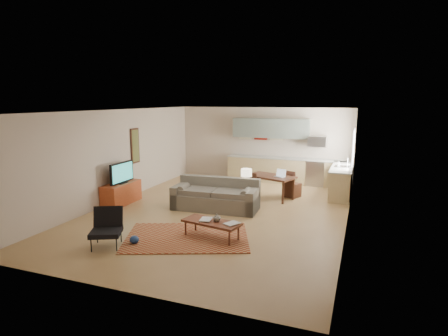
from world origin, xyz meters
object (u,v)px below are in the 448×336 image
at_px(coffee_table, 212,230).
at_px(dining_table, 270,187).
at_px(tv_credenza, 121,193).
at_px(console_table, 246,196).
at_px(sofa, 215,194).
at_px(armchair, 106,228).

bearing_deg(coffee_table, dining_table, 94.92).
relative_size(tv_credenza, console_table, 2.15).
xyz_separation_m(coffee_table, dining_table, (0.41, 3.70, 0.16)).
bearing_deg(sofa, tv_credenza, -174.91).
bearing_deg(sofa, coffee_table, -74.00).
distance_m(sofa, dining_table, 2.01).
bearing_deg(sofa, dining_table, 51.57).
xyz_separation_m(coffee_table, armchair, (-1.83, -1.21, 0.20)).
relative_size(sofa, armchair, 3.07).
bearing_deg(console_table, tv_credenza, -162.31).
distance_m(coffee_table, dining_table, 3.73).
bearing_deg(console_table, coffee_table, -87.12).
bearing_deg(dining_table, armchair, -95.96).
distance_m(sofa, tv_credenza, 2.81).
xyz_separation_m(armchair, dining_table, (2.25, 4.91, -0.04)).
distance_m(armchair, dining_table, 5.40).
bearing_deg(tv_credenza, console_table, 15.10).
relative_size(armchair, tv_credenza, 0.59).
xyz_separation_m(armchair, console_table, (1.82, 3.78, -0.09)).
bearing_deg(dining_table, console_table, -92.05).
bearing_deg(sofa, armchair, -112.25).
xyz_separation_m(sofa, armchair, (-1.10, -3.26, -0.03)).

